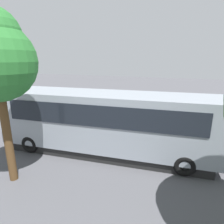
{
  "coord_description": "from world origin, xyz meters",
  "views": [
    {
      "loc": [
        -3.53,
        13.11,
        4.9
      ],
      "look_at": [
        0.93,
        0.31,
        1.1
      ],
      "focal_mm": 30.54,
      "sensor_mm": 36.0,
      "label": 1
    }
  ],
  "objects_px": {
    "spectator_centre": "(107,120)",
    "tour_bus": "(105,124)",
    "parked_motorcycle_silver": "(157,136)",
    "stunt_motorcycle": "(93,105)",
    "traffic_cone": "(114,118)",
    "spectator_far_left": "(135,122)",
    "spectator_left": "(118,120)"
  },
  "relations": [
    {
      "from": "spectator_centre",
      "to": "tour_bus",
      "type": "bearing_deg",
      "value": 109.56
    },
    {
      "from": "tour_bus",
      "to": "parked_motorcycle_silver",
      "type": "distance_m",
      "value": 3.42
    },
    {
      "from": "stunt_motorcycle",
      "to": "tour_bus",
      "type": "bearing_deg",
      "value": 120.08
    },
    {
      "from": "spectator_centre",
      "to": "parked_motorcycle_silver",
      "type": "distance_m",
      "value": 3.46
    },
    {
      "from": "traffic_cone",
      "to": "spectator_far_left",
      "type": "bearing_deg",
      "value": 133.38
    },
    {
      "from": "parked_motorcycle_silver",
      "to": "traffic_cone",
      "type": "height_order",
      "value": "parked_motorcycle_silver"
    },
    {
      "from": "spectator_centre",
      "to": "traffic_cone",
      "type": "relative_size",
      "value": 2.64
    },
    {
      "from": "spectator_left",
      "to": "traffic_cone",
      "type": "bearing_deg",
      "value": -65.05
    },
    {
      "from": "tour_bus",
      "to": "spectator_left",
      "type": "xyz_separation_m",
      "value": [
        0.12,
        -2.61,
        -0.65
      ]
    },
    {
      "from": "spectator_far_left",
      "to": "spectator_left",
      "type": "distance_m",
      "value": 1.12
    },
    {
      "from": "parked_motorcycle_silver",
      "to": "traffic_cone",
      "type": "distance_m",
      "value": 4.74
    },
    {
      "from": "parked_motorcycle_silver",
      "to": "spectator_centre",
      "type": "bearing_deg",
      "value": -8.3
    },
    {
      "from": "parked_motorcycle_silver",
      "to": "tour_bus",
      "type": "bearing_deg",
      "value": 39.67
    },
    {
      "from": "traffic_cone",
      "to": "parked_motorcycle_silver",
      "type": "bearing_deg",
      "value": 141.53
    },
    {
      "from": "spectator_centre",
      "to": "stunt_motorcycle",
      "type": "xyz_separation_m",
      "value": [
        2.61,
        -3.52,
        -0.01
      ]
    },
    {
      "from": "spectator_left",
      "to": "traffic_cone",
      "type": "distance_m",
      "value": 2.72
    },
    {
      "from": "traffic_cone",
      "to": "tour_bus",
      "type": "bearing_deg",
      "value": 103.85
    },
    {
      "from": "parked_motorcycle_silver",
      "to": "traffic_cone",
      "type": "relative_size",
      "value": 3.26
    },
    {
      "from": "spectator_far_left",
      "to": "traffic_cone",
      "type": "relative_size",
      "value": 2.66
    },
    {
      "from": "parked_motorcycle_silver",
      "to": "stunt_motorcycle",
      "type": "distance_m",
      "value": 7.23
    },
    {
      "from": "tour_bus",
      "to": "stunt_motorcycle",
      "type": "height_order",
      "value": "tour_bus"
    },
    {
      "from": "traffic_cone",
      "to": "stunt_motorcycle",
      "type": "bearing_deg",
      "value": -25.01
    },
    {
      "from": "tour_bus",
      "to": "spectator_far_left",
      "type": "relative_size",
      "value": 6.74
    },
    {
      "from": "spectator_left",
      "to": "stunt_motorcycle",
      "type": "relative_size",
      "value": 0.84
    },
    {
      "from": "spectator_centre",
      "to": "stunt_motorcycle",
      "type": "bearing_deg",
      "value": -53.45
    },
    {
      "from": "spectator_far_left",
      "to": "traffic_cone",
      "type": "bearing_deg",
      "value": -46.62
    },
    {
      "from": "spectator_centre",
      "to": "stunt_motorcycle",
      "type": "height_order",
      "value": "spectator_centre"
    },
    {
      "from": "stunt_motorcycle",
      "to": "traffic_cone",
      "type": "bearing_deg",
      "value": 154.99
    },
    {
      "from": "traffic_cone",
      "to": "spectator_left",
      "type": "bearing_deg",
      "value": 114.95
    },
    {
      "from": "spectator_far_left",
      "to": "stunt_motorcycle",
      "type": "bearing_deg",
      "value": -37.2
    },
    {
      "from": "spectator_far_left",
      "to": "parked_motorcycle_silver",
      "type": "xyz_separation_m",
      "value": [
        -1.48,
        0.59,
        -0.51
      ]
    },
    {
      "from": "tour_bus",
      "to": "traffic_cone",
      "type": "distance_m",
      "value": 5.33
    }
  ]
}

